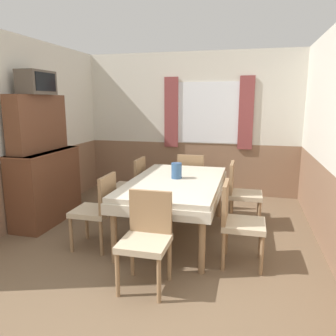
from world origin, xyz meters
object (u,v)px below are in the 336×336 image
object	(u,v)px
chair_left_far	(132,184)
chair_right_near	(238,220)
chair_head_window	(192,178)
sideboard	(44,170)
chair_left_near	(98,208)
chair_head_near	(147,236)
vase	(177,171)
chair_right_far	(241,191)
tv	(37,83)
dining_table	(175,188)

from	to	relation	value
chair_left_far	chair_right_near	distance (m)	1.98
chair_head_window	sideboard	distance (m)	2.27
chair_left_far	chair_left_near	xyz separation A→B (m)	(0.00, -1.15, 0.00)
chair_left_far	chair_head_near	bearing A→B (deg)	-155.62
chair_head_near	vase	distance (m)	1.34
vase	chair_head_window	bearing A→B (deg)	89.70
chair_left_far	chair_head_near	world-z (taller)	same
chair_left_far	chair_left_near	world-z (taller)	same
vase	chair_head_near	bearing A→B (deg)	-89.74
chair_left_near	chair_right_near	xyz separation A→B (m)	(1.61, 0.00, 0.00)
chair_head_near	sideboard	world-z (taller)	sideboard
chair_right_far	chair_right_near	size ratio (longest dim) A/B	1.00
chair_left_near	chair_head_window	world-z (taller)	same
tv	vase	xyz separation A→B (m)	(1.90, 0.09, -1.12)
chair_head_window	chair_left_far	bearing A→B (deg)	-141.82
sideboard	chair_head_window	bearing A→B (deg)	30.67
chair_right_near	vase	xyz separation A→B (m)	(-0.81, 0.66, 0.35)
chair_right_near	chair_head_window	bearing A→B (deg)	-155.62
sideboard	chair_left_near	bearing A→B (deg)	-29.18
chair_right_near	chair_left_far	bearing A→B (deg)	-125.38
chair_right_far	tv	bearing A→B (deg)	-78.13
chair_head_window	sideboard	world-z (taller)	sideboard
chair_right_far	chair_right_near	bearing A→B (deg)	0.00
chair_right_far	tv	xyz separation A→B (m)	(-2.71, -0.57, 1.47)
dining_table	tv	xyz separation A→B (m)	(-1.91, 0.00, 1.32)
chair_head_window	vase	xyz separation A→B (m)	(-0.01, -1.12, 0.35)
chair_right_far	sideboard	bearing A→B (deg)	-79.38
vase	chair_left_near	bearing A→B (deg)	-140.41
chair_right_near	tv	xyz separation A→B (m)	(-2.71, 0.58, 1.47)
chair_left_far	vase	distance (m)	1.00
chair_head_near	tv	distance (m)	2.69
chair_left_near	chair_right_far	world-z (taller)	same
tv	sideboard	bearing A→B (deg)	119.18
chair_head_near	chair_right_far	world-z (taller)	same
chair_head_near	chair_right_near	distance (m)	1.03
chair_head_window	sideboard	xyz separation A→B (m)	(-1.94, -1.15, 0.27)
sideboard	dining_table	bearing A→B (deg)	-1.73
chair_left_near	chair_right_near	bearing A→B (deg)	-90.00
dining_table	chair_left_near	bearing A→B (deg)	-144.62
chair_left_near	sideboard	world-z (taller)	sideboard
chair_right_far	chair_right_near	xyz separation A→B (m)	(0.00, -1.15, 0.00)
chair_left_far	sideboard	bearing A→B (deg)	114.47
dining_table	tv	size ratio (longest dim) A/B	3.66
chair_left_far	chair_head_window	world-z (taller)	same
dining_table	chair_left_far	xyz separation A→B (m)	(-0.81, 0.57, -0.15)
chair_head_near	vase	size ratio (longest dim) A/B	4.42
chair_head_window	sideboard	bearing A→B (deg)	-149.33
dining_table	chair_right_near	xyz separation A→B (m)	(0.81, -0.57, -0.15)
chair_head_window	tv	world-z (taller)	tv
chair_head_window	vase	distance (m)	1.17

